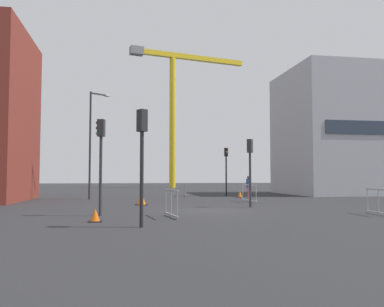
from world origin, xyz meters
TOP-DOWN VIEW (x-y plane):
  - ground at (0.00, 0.00)m, footprint 160.00×160.00m
  - office_block at (17.13, 15.37)m, footprint 13.16×9.33m
  - construction_crane at (3.29, 38.26)m, footprint 17.17×4.86m
  - streetlamp_tall at (-6.14, 10.64)m, footprint 1.37×0.92m
  - traffic_light_corner at (4.36, 13.71)m, footprint 0.27×0.38m
  - traffic_light_verge at (-4.87, -1.72)m, footprint 0.39×0.31m
  - traffic_light_crosswalk at (-3.39, -5.70)m, footprint 0.36×0.38m
  - traffic_light_near at (2.52, 1.63)m, footprint 0.36×0.38m
  - pedestrian_walking at (5.03, 9.84)m, footprint 0.34×0.34m
  - safety_barrier_left_run at (-2.12, -2.83)m, footprint 0.32×2.06m
  - safety_barrier_mid_span at (6.39, -3.34)m, footprint 0.25×1.97m
  - safety_barrier_rear at (0.94, 13.58)m, footprint 0.35×2.20m
  - safety_barrier_front at (3.75, 5.72)m, footprint 0.19×2.59m
  - traffic_cone_on_verge at (-2.95, 4.38)m, footprint 0.67×0.67m
  - traffic_cone_striped at (4.87, 11.50)m, footprint 0.47×0.47m
  - traffic_cone_orange at (-4.91, -3.89)m, footprint 0.46×0.46m

SIDE VIEW (x-z plane):
  - ground at x=0.00m, z-range 0.00..0.00m
  - traffic_cone_orange at x=-4.91m, z-range -0.02..0.44m
  - traffic_cone_striped at x=4.87m, z-range -0.02..0.45m
  - traffic_cone_on_verge at x=-2.95m, z-range -0.02..0.66m
  - safety_barrier_mid_span at x=6.39m, z-range 0.02..1.10m
  - safety_barrier_left_run at x=-2.12m, z-range 0.02..1.10m
  - safety_barrier_rear at x=0.94m, z-range 0.02..1.10m
  - safety_barrier_front at x=3.75m, z-range 0.02..1.10m
  - pedestrian_walking at x=5.03m, z-range 0.13..1.77m
  - traffic_light_near at x=2.52m, z-range 0.63..4.15m
  - traffic_light_crosswalk at x=-3.39m, z-range 0.65..4.35m
  - traffic_light_verge at x=-4.87m, z-range 0.68..4.59m
  - traffic_light_corner at x=4.36m, z-range 0.68..4.62m
  - streetlamp_tall at x=-6.14m, z-range 0.62..8.20m
  - office_block at x=17.13m, z-range 0.00..11.14m
  - construction_crane at x=3.29m, z-range 3.51..23.02m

